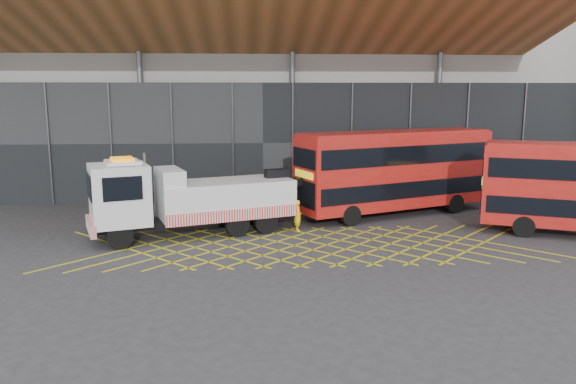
{
  "coord_description": "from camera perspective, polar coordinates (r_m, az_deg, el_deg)",
  "views": [
    {
      "loc": [
        1.03,
        -26.44,
        7.46
      ],
      "look_at": [
        3.0,
        1.5,
        2.4
      ],
      "focal_mm": 35.0,
      "sensor_mm": 36.0,
      "label": 1
    }
  ],
  "objects": [
    {
      "name": "road_markings",
      "position": [
        27.63,
        2.3,
        -5.42
      ],
      "size": [
        24.76,
        7.16,
        0.01
      ],
      "color": "gold",
      "rests_on": "ground_plane"
    },
    {
      "name": "bus_towed",
      "position": [
        34.47,
        10.86,
        2.34
      ],
      "size": [
        12.64,
        7.4,
        5.09
      ],
      "rotation": [
        0.0,
        0.0,
        0.39
      ],
      "color": "#AD140F",
      "rests_on": "ground_plane"
    },
    {
      "name": "ground_plane",
      "position": [
        27.49,
        -6.06,
        -5.56
      ],
      "size": [
        120.0,
        120.0,
        0.0
      ],
      "primitive_type": "plane",
      "color": "#2B2B2E"
    },
    {
      "name": "worker",
      "position": [
        30.23,
        1.0,
        -2.4
      ],
      "size": [
        0.51,
        0.68,
        1.69
      ],
      "primitive_type": "imported",
      "rotation": [
        0.0,
        0.0,
        1.76
      ],
      "color": "yellow",
      "rests_on": "ground_plane"
    },
    {
      "name": "construction_building",
      "position": [
        44.87,
        -2.96,
        12.17
      ],
      "size": [
        55.0,
        23.97,
        18.0
      ],
      "color": "gray",
      "rests_on": "ground_plane"
    },
    {
      "name": "recovery_truck",
      "position": [
        29.46,
        -10.19,
        -0.62
      ],
      "size": [
        12.18,
        6.22,
        4.31
      ],
      "rotation": [
        0.0,
        0.0,
        0.34
      ],
      "color": "black",
      "rests_on": "ground_plane"
    }
  ]
}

